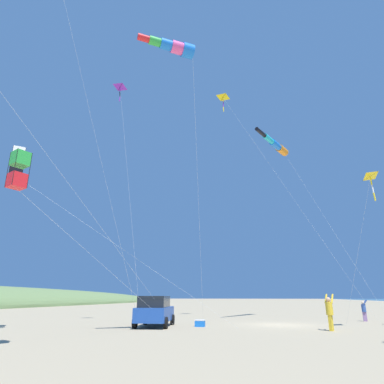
% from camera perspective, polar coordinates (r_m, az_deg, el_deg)
% --- Properties ---
extents(ground_plane, '(600.00, 600.00, 0.00)m').
position_cam_1_polar(ground_plane, '(24.63, 14.86, -21.27)').
color(ground_plane, tan).
extents(parked_car, '(2.60, 4.54, 1.85)m').
position_cam_1_polar(parked_car, '(22.52, -6.43, -19.68)').
color(parked_car, '#1E479E').
rests_on(parked_car, ground_plane).
extents(cooler_box, '(0.62, 0.42, 0.42)m').
position_cam_1_polar(cooler_box, '(22.42, 1.39, -21.68)').
color(cooler_box, blue).
rests_on(cooler_box, ground_plane).
extents(person_adult_flyer, '(0.62, 0.69, 1.96)m').
position_cam_1_polar(person_adult_flyer, '(21.16, 22.63, -18.34)').
color(person_adult_flyer, gold).
rests_on(person_adult_flyer, ground_plane).
extents(person_child_green_jacket, '(0.48, 0.38, 1.61)m').
position_cam_1_polar(person_child_green_jacket, '(30.17, 27.54, -17.50)').
color(person_child_green_jacket, '#8E6B9E').
rests_on(person_child_green_jacket, ground_plane).
extents(kite_windsock_red_high_left, '(2.98, 9.00, 15.62)m').
position_cam_1_polar(kite_windsock_red_high_left, '(20.34, -3.17, 23.70)').
color(kite_windsock_red_high_left, blue).
rests_on(kite_windsock_red_high_left, ground_plane).
extents(kite_delta_orange_high_right, '(12.60, 2.84, 21.84)m').
position_cam_1_polar(kite_delta_orange_high_right, '(35.81, 5.47, 15.78)').
color(kite_delta_orange_high_right, yellow).
rests_on(kite_delta_orange_high_right, ground_plane).
extents(kite_box_long_streamer_left, '(3.41, 11.61, 7.32)m').
position_cam_1_polar(kite_box_long_streamer_left, '(14.73, -27.68, 3.34)').
color(kite_box_long_streamer_left, green).
rests_on(kite_box_long_streamer_left, ground_plane).
extents(kite_delta_white_trailing, '(2.39, 5.33, 9.46)m').
position_cam_1_polar(kite_delta_white_trailing, '(24.11, 28.32, 2.33)').
color(kite_delta_white_trailing, yellow).
rests_on(kite_delta_white_trailing, ground_plane).
extents(kite_windsock_striped_overhead, '(9.51, 6.78, 16.31)m').
position_cam_1_polar(kite_windsock_striped_overhead, '(33.31, 14.29, 7.83)').
color(kite_windsock_striped_overhead, orange).
rests_on(kite_windsock_striped_overhead, ground_plane).
extents(kite_delta_rainbow_low_near, '(2.99, 1.34, 18.64)m').
position_cam_1_polar(kite_delta_rainbow_low_near, '(29.33, -12.29, 16.99)').
color(kite_delta_rainbow_low_near, purple).
rests_on(kite_delta_rainbow_low_near, ground_plane).
extents(kite_box_magenta_far_left, '(13.00, 5.97, 10.56)m').
position_cam_1_polar(kite_box_magenta_far_left, '(22.89, -27.87, 4.61)').
color(kite_box_magenta_far_left, white).
rests_on(kite_box_magenta_far_left, ground_plane).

